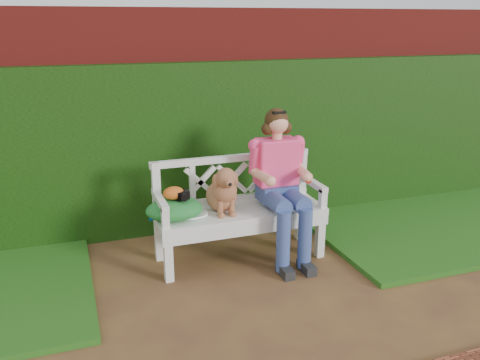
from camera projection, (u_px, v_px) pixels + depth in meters
name	position (u px, v px, depth m)	size (l,w,h in m)	color
ground	(249.00, 308.00, 3.85)	(60.00, 60.00, 0.00)	#502F22
brick_wall	(186.00, 120.00, 5.23)	(10.00, 0.30, 2.20)	maroon
ivy_hedge	(192.00, 148.00, 5.11)	(10.00, 0.18, 1.70)	#1E4F0E
grass_right	(431.00, 222.00, 5.41)	(2.60, 2.00, 0.05)	#1C5B16
garden_bench	(240.00, 234.00, 4.59)	(1.58, 0.60, 0.48)	white
seated_woman	(278.00, 187.00, 4.55)	(0.55, 0.74, 1.31)	#DD4D71
dog	(222.00, 188.00, 4.39)	(0.29, 0.39, 0.43)	#945527
tennis_racket	(189.00, 215.00, 4.35)	(0.53, 0.22, 0.03)	silver
green_bag	(174.00, 209.00, 4.28)	(0.48, 0.37, 0.17)	#368428
camera_item	(182.00, 195.00, 4.26)	(0.11, 0.08, 0.07)	black
baseball_glove	(174.00, 193.00, 4.25)	(0.18, 0.13, 0.11)	#BC5518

